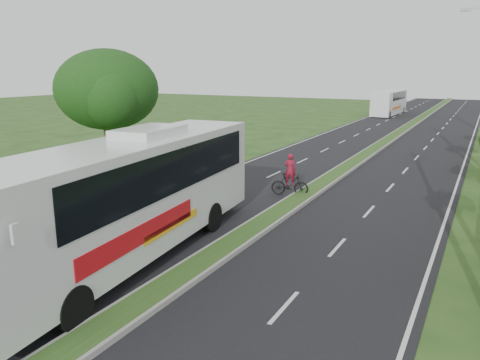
% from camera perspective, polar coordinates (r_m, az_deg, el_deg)
% --- Properties ---
extents(ground, '(180.00, 180.00, 0.00)m').
position_cam_1_polar(ground, '(14.87, -7.41, -12.14)').
color(ground, '#244519').
rests_on(ground, ground).
extents(road_asphalt, '(14.00, 160.00, 0.02)m').
position_cam_1_polar(road_asphalt, '(32.48, 13.40, 1.73)').
color(road_asphalt, black).
rests_on(road_asphalt, ground).
extents(median_strip, '(1.20, 160.00, 0.18)m').
position_cam_1_polar(median_strip, '(32.46, 13.41, 1.89)').
color(median_strip, gray).
rests_on(median_strip, ground).
extents(lane_edge_left, '(0.12, 160.00, 0.01)m').
position_cam_1_polar(lane_edge_left, '(34.73, 2.66, 2.81)').
color(lane_edge_left, silver).
rests_on(lane_edge_left, ground).
extents(lane_edge_right, '(0.12, 160.00, 0.01)m').
position_cam_1_polar(lane_edge_right, '(31.53, 25.23, 0.43)').
color(lane_edge_right, silver).
rests_on(lane_edge_right, ground).
extents(shade_tree, '(6.30, 6.00, 7.54)m').
position_cam_1_polar(shade_tree, '(28.95, -16.01, 10.22)').
color(shade_tree, '#473321').
rests_on(shade_tree, ground).
extents(coach_bus_main, '(4.13, 13.79, 4.39)m').
position_cam_1_polar(coach_bus_main, '(16.05, -13.24, -1.28)').
color(coach_bus_main, silver).
rests_on(coach_bus_main, ground).
extents(coach_bus_far, '(2.86, 11.52, 3.34)m').
position_cam_1_polar(coach_bus_far, '(70.18, 17.77, 9.12)').
color(coach_bus_far, white).
rests_on(coach_bus_far, ground).
extents(motorcyclist, '(1.99, 1.01, 2.20)m').
position_cam_1_polar(motorcyclist, '(24.13, 6.09, -0.11)').
color(motorcyclist, black).
rests_on(motorcyclist, ground).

